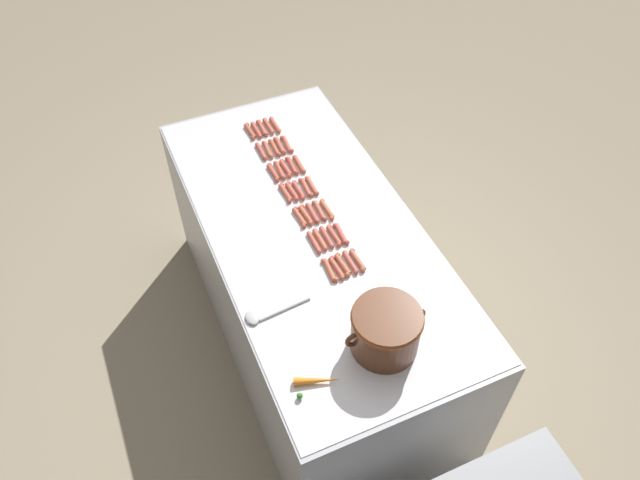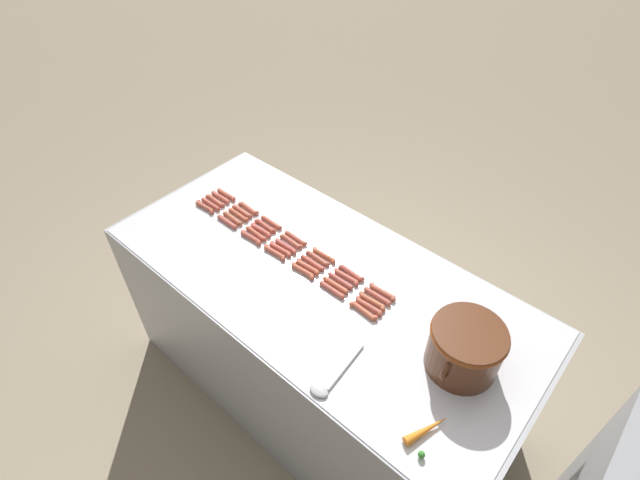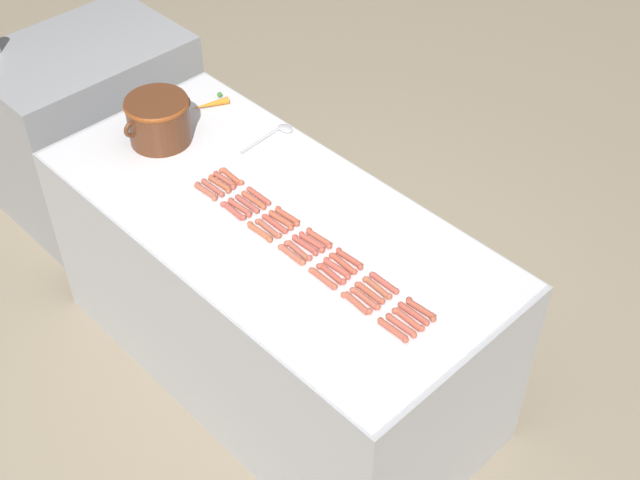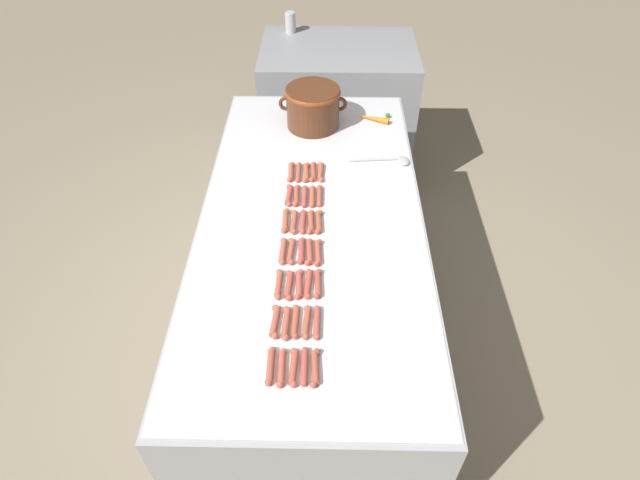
{
  "view_description": "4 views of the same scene",
  "coord_description": "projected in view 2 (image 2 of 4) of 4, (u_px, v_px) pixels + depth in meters",
  "views": [
    {
      "loc": [
        0.7,
        1.69,
        2.89
      ],
      "look_at": [
        0.03,
        0.17,
        0.99
      ],
      "focal_mm": 34.9,
      "sensor_mm": 36.0,
      "label": 1
    },
    {
      "loc": [
        1.02,
        0.9,
        2.37
      ],
      "look_at": [
        -0.09,
        -0.07,
        0.99
      ],
      "focal_mm": 26.74,
      "sensor_mm": 36.0,
      "label": 2
    },
    {
      "loc": [
        -1.53,
        -1.85,
        2.98
      ],
      "look_at": [
        0.03,
        -0.23,
        0.89
      ],
      "focal_mm": 47.91,
      "sensor_mm": 36.0,
      "label": 3
    },
    {
      "loc": [
        0.06,
        -1.56,
        2.24
      ],
      "look_at": [
        0.04,
        -0.22,
        0.95
      ],
      "focal_mm": 29.09,
      "sensor_mm": 36.0,
      "label": 4
    }
  ],
  "objects": [
    {
      "name": "hot_dog_5",
      "position": [
        351.0,
        273.0,
        2.01
      ],
      "size": [
        0.03,
        0.13,
        0.02
      ],
      "color": "#B85245",
      "rests_on": "griddle_counter"
    },
    {
      "name": "hot_dog_16",
      "position": [
        261.0,
        230.0,
        2.21
      ],
      "size": [
        0.03,
        0.13,
        0.02
      ],
      "color": "#BE5445",
      "rests_on": "griddle_counter"
    },
    {
      "name": "hot_dog_11",
      "position": [
        317.0,
        258.0,
        2.07
      ],
      "size": [
        0.03,
        0.13,
        0.02
      ],
      "color": "#B15B47",
      "rests_on": "griddle_counter"
    },
    {
      "name": "hot_dog_31",
      "position": [
        275.0,
        253.0,
        2.1
      ],
      "size": [
        0.03,
        0.13,
        0.02
      ],
      "color": "#BA5540",
      "rests_on": "griddle_counter"
    },
    {
      "name": "hot_dog_30",
      "position": [
        251.0,
        238.0,
        2.17
      ],
      "size": [
        0.03,
        0.13,
        0.02
      ],
      "color": "#B14F3D",
      "rests_on": "griddle_counter"
    },
    {
      "name": "hot_dog_25",
      "position": [
        308.0,
        267.0,
        2.03
      ],
      "size": [
        0.03,
        0.13,
        0.02
      ],
      "color": "#B8593F",
      "rests_on": "griddle_counter"
    },
    {
      "name": "hot_dog_6",
      "position": [
        382.0,
        292.0,
        1.93
      ],
      "size": [
        0.03,
        0.13,
        0.02
      ],
      "color": "#B15C45",
      "rests_on": "griddle_counter"
    },
    {
      "name": "hot_dog_24",
      "position": [
        280.0,
        249.0,
        2.11
      ],
      "size": [
        0.03,
        0.13,
        0.02
      ],
      "color": "#BA5343",
      "rests_on": "griddle_counter"
    },
    {
      "name": "hot_dog_26",
      "position": [
        335.0,
        285.0,
        1.96
      ],
      "size": [
        0.02,
        0.13,
        0.02
      ],
      "color": "#BE5C40",
      "rests_on": "griddle_counter"
    },
    {
      "name": "hot_dog_9",
      "position": [
        265.0,
        226.0,
        2.23
      ],
      "size": [
        0.03,
        0.13,
        0.02
      ],
      "color": "#B74F3F",
      "rests_on": "griddle_counter"
    },
    {
      "name": "hot_dog_2",
      "position": [
        271.0,
        223.0,
        2.24
      ],
      "size": [
        0.02,
        0.13,
        0.02
      ],
      "color": "#B65840",
      "rests_on": "griddle_counter"
    },
    {
      "name": "hot_dog_22",
      "position": [
        232.0,
        219.0,
        2.27
      ],
      "size": [
        0.03,
        0.13,
        0.02
      ],
      "color": "#B25C42",
      "rests_on": "griddle_counter"
    },
    {
      "name": "hot_dog_21",
      "position": [
        211.0,
        204.0,
        2.35
      ],
      "size": [
        0.02,
        0.13,
        0.02
      ],
      "color": "#B65041",
      "rests_on": "griddle_counter"
    },
    {
      "name": "hot_dog_29",
      "position": [
        227.0,
        222.0,
        2.25
      ],
      "size": [
        0.02,
        0.13,
        0.02
      ],
      "color": "#B85346",
      "rests_on": "griddle_counter"
    },
    {
      "name": "hot_dog_19",
      "position": [
        340.0,
        281.0,
        1.98
      ],
      "size": [
        0.02,
        0.13,
        0.02
      ],
      "color": "#AF5247",
      "rests_on": "griddle_counter"
    },
    {
      "name": "hot_dog_4",
      "position": [
        324.0,
        255.0,
        2.09
      ],
      "size": [
        0.03,
        0.13,
        0.02
      ],
      "color": "#BA5D3D",
      "rests_on": "griddle_counter"
    },
    {
      "name": "hot_dog_10",
      "position": [
        291.0,
        242.0,
        2.15
      ],
      "size": [
        0.03,
        0.13,
        0.02
      ],
      "color": "#B35A46",
      "rests_on": "griddle_counter"
    },
    {
      "name": "griddle_counter",
      "position": [
        319.0,
        338.0,
        2.31
      ],
      "size": [
        0.89,
        1.91,
        0.89
      ],
      "color": "#ADAFB5",
      "rests_on": "ground_plane"
    },
    {
      "name": "hot_dog_7",
      "position": [
        221.0,
        197.0,
        2.38
      ],
      "size": [
        0.02,
        0.13,
        0.02
      ],
      "color": "#BE5845",
      "rests_on": "griddle_counter"
    },
    {
      "name": "hot_dog_0",
      "position": [
        226.0,
        195.0,
        2.4
      ],
      "size": [
        0.03,
        0.13,
        0.02
      ],
      "color": "#B5543F",
      "rests_on": "griddle_counter"
    },
    {
      "name": "hot_dog_20",
      "position": [
        372.0,
        301.0,
        1.9
      ],
      "size": [
        0.03,
        0.13,
        0.02
      ],
      "color": "#B45C3D",
      "rests_on": "griddle_counter"
    },
    {
      "name": "hot_dog_32",
      "position": [
        303.0,
        271.0,
        2.02
      ],
      "size": [
        0.03,
        0.13,
        0.02
      ],
      "color": "#B8563E",
      "rests_on": "griddle_counter"
    },
    {
      "name": "hot_dog_28",
      "position": [
        205.0,
        207.0,
        2.33
      ],
      "size": [
        0.03,
        0.13,
        0.02
      ],
      "color": "#B0523D",
      "rests_on": "griddle_counter"
    },
    {
      "name": "hot_dog_34",
      "position": [
        363.0,
        311.0,
        1.86
      ],
      "size": [
        0.03,
        0.13,
        0.02
      ],
      "color": "#BE5C41",
      "rests_on": "griddle_counter"
    },
    {
      "name": "hot_dog_3",
      "position": [
        296.0,
        238.0,
        2.17
      ],
      "size": [
        0.03,
        0.13,
        0.02
      ],
      "color": "#BB5D47",
      "rests_on": "griddle_counter"
    },
    {
      "name": "hot_dog_1",
      "position": [
        248.0,
        208.0,
        2.32
      ],
      "size": [
        0.03,
        0.13,
        0.02
      ],
      "color": "#B85742",
      "rests_on": "griddle_counter"
    },
    {
      "name": "hot_dog_13",
      "position": [
        377.0,
        296.0,
        1.91
      ],
      "size": [
        0.02,
        0.13,
        0.02
      ],
      "color": "#B05546",
      "rests_on": "griddle_counter"
    },
    {
      "name": "hot_dog_14",
      "position": [
        215.0,
        201.0,
        2.36
      ],
      "size": [
        0.03,
        0.13,
        0.02
      ],
      "color": "#BC5741",
      "rests_on": "griddle_counter"
    },
    {
      "name": "hot_dog_23",
      "position": [
        256.0,
        234.0,
        2.19
      ],
      "size": [
        0.03,
        0.13,
        0.02
      ],
      "color": "#BA533D",
      "rests_on": "griddle_counter"
    },
    {
      "name": "hot_dog_27",
      "position": [
        369.0,
        306.0,
        1.88
      ],
      "size": [
        0.03,
        0.13,
        0.02
      ],
      "color": "#B05343",
      "rests_on": "griddle_counter"
    },
    {
      "name": "carrot",
      "position": [
        427.0,
        431.0,
        1.51
      ],
      "size": [
        0.18,
        0.09,
        0.03
      ],
      "color": "orange",
      "rests_on": "griddle_counter"
    },
    {
      "name": "ground_plane",
      "position": [
        319.0,
        385.0,
        2.62
      ],
      "size": [
        20.0,
        20.0,
        0.0
      ],
      "primitive_type": "plane",
      "color": "gray"
    },
    {
      "name": "hot_dog_17",
      "position": [
        286.0,
        246.0,
        2.13
      ],
      "size": [
        0.03,
        0.13,
        0.02
      ],
      "color": "#B64F43",
      "rests_on": "griddle_counter"
    },
    {
      "name": "hot_dog_15",
      "position": [
        238.0,
        215.0,
        2.28
      ],
      "size": [
        0.03,
        0.13,
        0.02
      ],
      "color": "#B6553D",
      "rests_on": "griddle_counter"
    },
    {
      "name": "serving_spoon",
      "position": [
        328.0,
        382.0,
        1.64
      ],
      "size": [
        0.27,
        0.07,
        0.02
      ],
      "color": "#B7B7BC",
      "rests_on": "griddle_counter"
    },
    {
      "name": "hot_dog_12",
      "position": [
        346.0,
        277.0,
        1.99
      ],
      "size": [
        0.03,
        0.13,
        0.02
      ],
      "color": "#B55442",
      "rests_on": "griddle_counter"
    },
    {
      "name": "bean_pot",
      "position": [
        465.0,
        346.0,
        1.63
      ],
      "size": [
        0.33,
        0.26,
        0.19
      ],
      "color": "#562D19",
      "rests_on": "griddle_counter"
    },
    {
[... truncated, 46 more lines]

